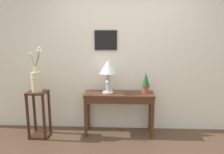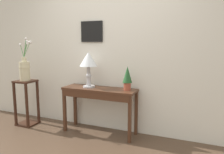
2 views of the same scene
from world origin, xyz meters
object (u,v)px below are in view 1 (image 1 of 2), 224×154
(table_lamp, at_px, (108,70))
(pedestal_stand_left, at_px, (39,114))
(flower_vase_tall, at_px, (37,79))
(console_table, at_px, (119,100))
(potted_plant_on_console, at_px, (146,82))

(table_lamp, height_order, pedestal_stand_left, table_lamp)
(flower_vase_tall, bearing_deg, console_table, 6.00)
(potted_plant_on_console, bearing_deg, table_lamp, -176.67)
(table_lamp, distance_m, flower_vase_tall, 1.18)
(console_table, distance_m, table_lamp, 0.55)
(potted_plant_on_console, relative_size, pedestal_stand_left, 0.45)
(table_lamp, bearing_deg, flower_vase_tall, -171.91)
(console_table, height_order, table_lamp, table_lamp)
(table_lamp, xyz_separation_m, pedestal_stand_left, (-1.16, -0.17, -0.75))
(table_lamp, relative_size, potted_plant_on_console, 1.57)
(pedestal_stand_left, xyz_separation_m, flower_vase_tall, (0.00, 0.00, 0.61))
(table_lamp, relative_size, pedestal_stand_left, 0.71)
(table_lamp, xyz_separation_m, potted_plant_on_console, (0.64, 0.04, -0.21))
(console_table, height_order, potted_plant_on_console, potted_plant_on_console)
(pedestal_stand_left, bearing_deg, console_table, 6.05)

